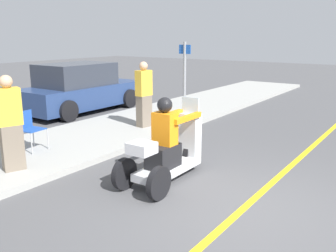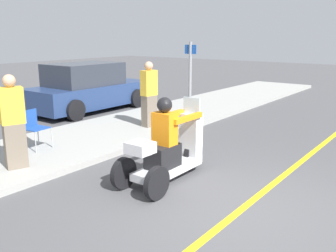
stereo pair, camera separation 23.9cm
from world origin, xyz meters
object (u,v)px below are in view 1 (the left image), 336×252
spectator_far_back (144,96)px  folding_chair_curbside (28,126)px  spectator_mid_group (10,125)px  motorcycle_trike (169,151)px  parked_car_lot_far (80,89)px  street_sign (185,79)px

spectator_far_back → folding_chair_curbside: bearing=166.9°
spectator_far_back → spectator_mid_group: 3.93m
motorcycle_trike → folding_chair_curbside: (-0.54, 3.22, 0.09)m
spectator_mid_group → parked_car_lot_far: spectator_mid_group is taller
spectator_mid_group → folding_chair_curbside: size_ratio=2.08×
parked_car_lot_far → spectator_far_back: bearing=-104.3°
motorcycle_trike → folding_chair_curbside: bearing=99.6°
spectator_far_back → street_sign: bearing=-32.8°
folding_chair_curbside → spectator_mid_group: bearing=-137.6°
spectator_far_back → parked_car_lot_far: (0.86, 3.40, -0.20)m
street_sign → folding_chair_curbside: bearing=161.6°
spectator_far_back → street_sign: street_sign is taller
motorcycle_trike → spectator_mid_group: 2.83m
motorcycle_trike → spectator_far_back: size_ratio=1.22×
motorcycle_trike → spectator_mid_group: bearing=121.2°
motorcycle_trike → street_sign: bearing=28.6°
parked_car_lot_far → street_sign: bearing=-88.4°
motorcycle_trike → spectator_far_back: (2.48, 2.52, 0.41)m
motorcycle_trike → spectator_mid_group: size_ratio=1.22×
motorcycle_trike → parked_car_lot_far: bearing=60.5°
street_sign → spectator_mid_group: bearing=174.1°
spectator_far_back → parked_car_lot_far: bearing=75.7°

